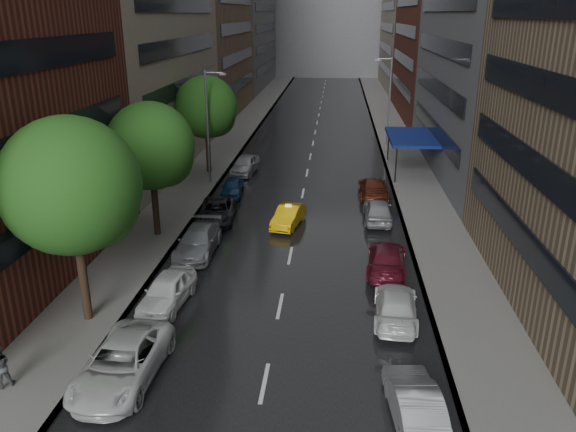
# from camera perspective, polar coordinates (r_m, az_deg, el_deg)

# --- Properties ---
(road) EXTENTS (14.00, 140.00, 0.01)m
(road) POSITION_cam_1_polar(r_m,az_deg,el_deg) (65.19, 2.72, 8.16)
(road) COLOR black
(road) RESTS_ON ground
(sidewalk_left) EXTENTS (4.00, 140.00, 0.15)m
(sidewalk_left) POSITION_cam_1_polar(r_m,az_deg,el_deg) (66.13, -5.18, 8.33)
(sidewalk_left) COLOR gray
(sidewalk_left) RESTS_ON ground
(sidewalk_right) EXTENTS (4.00, 140.00, 0.15)m
(sidewalk_right) POSITION_cam_1_polar(r_m,az_deg,el_deg) (65.46, 10.69, 7.95)
(sidewalk_right) COLOR gray
(sidewalk_right) RESTS_ON ground
(building_far) EXTENTS (40.00, 14.00, 32.00)m
(building_far) POSITION_cam_1_polar(r_m,az_deg,el_deg) (131.83, 4.16, 21.07)
(building_far) COLOR slate
(building_far) RESTS_ON ground
(tree_near) EXTENTS (5.91, 5.91, 9.42)m
(tree_near) POSITION_cam_1_polar(r_m,az_deg,el_deg) (25.27, -21.22, 2.85)
(tree_near) COLOR #382619
(tree_near) RESTS_ON ground
(tree_mid) EXTENTS (5.30, 5.30, 8.45)m
(tree_mid) POSITION_cam_1_polar(r_m,az_deg,el_deg) (34.77, -13.81, 6.90)
(tree_mid) COLOR #382619
(tree_mid) RESTS_ON ground
(tree_far) EXTENTS (5.29, 5.29, 8.43)m
(tree_far) POSITION_cam_1_polar(r_m,az_deg,el_deg) (48.88, -8.33, 10.88)
(tree_far) COLOR #382619
(tree_far) RESTS_ON ground
(taxi) EXTENTS (2.17, 4.25, 1.34)m
(taxi) POSITION_cam_1_polar(r_m,az_deg,el_deg) (36.99, 0.04, -0.01)
(taxi) COLOR yellow
(taxi) RESTS_ON ground
(parked_cars_left) EXTENTS (2.82, 34.92, 1.58)m
(parked_cars_left) POSITION_cam_1_polar(r_m,az_deg,el_deg) (33.85, -8.83, -2.05)
(parked_cars_left) COLOR silver
(parked_cars_left) RESTS_ON ground
(parked_cars_right) EXTENTS (2.56, 30.05, 1.55)m
(parked_cars_right) POSITION_cam_1_polar(r_m,az_deg,el_deg) (32.86, 9.73, -2.82)
(parked_cars_right) COLOR #A4A5AA
(parked_cars_right) RESTS_ON ground
(street_lamp_left) EXTENTS (1.74, 0.22, 9.00)m
(street_lamp_left) POSITION_cam_1_polar(r_m,az_deg,el_deg) (45.72, -8.09, 9.16)
(street_lamp_left) COLOR gray
(street_lamp_left) RESTS_ON sidewalk_left
(street_lamp_right) EXTENTS (1.74, 0.22, 9.00)m
(street_lamp_right) POSITION_cam_1_polar(r_m,az_deg,el_deg) (59.61, 10.18, 11.53)
(street_lamp_right) COLOR gray
(street_lamp_right) RESTS_ON sidewalk_right
(awning) EXTENTS (4.00, 8.00, 3.12)m
(awning) POSITION_cam_1_polar(r_m,az_deg,el_deg) (50.25, 12.43, 7.82)
(awning) COLOR navy
(awning) RESTS_ON sidewalk_right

